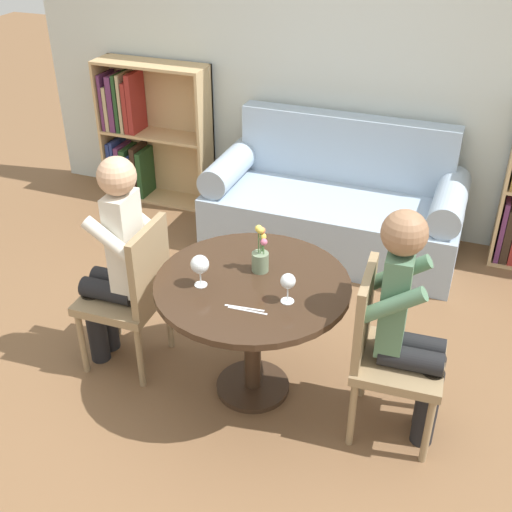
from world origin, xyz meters
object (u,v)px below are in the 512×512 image
object	(u,v)px
couch	(334,208)
flower_vase	(260,255)
bookshelf_left	(143,134)
wine_glass_left	(200,265)
chair_left	(133,291)
person_left	(115,261)
person_right	(409,324)
chair_right	(385,348)
wine_glass_right	(288,282)

from	to	relation	value
couch	flower_vase	size ratio (longest dim) A/B	7.06
bookshelf_left	flower_vase	xyz separation A→B (m)	(1.71, -1.81, 0.25)
wine_glass_left	bookshelf_left	bearing A→B (deg)	126.01
chair_left	person_left	size ratio (longest dim) A/B	0.71
person_right	bookshelf_left	bearing A→B (deg)	48.78
flower_vase	person_right	bearing A→B (deg)	-8.40
chair_right	person_left	size ratio (longest dim) A/B	0.71
wine_glass_left	person_left	bearing A→B (deg)	170.22
bookshelf_left	chair_right	size ratio (longest dim) A/B	1.28
bookshelf_left	wine_glass_right	size ratio (longest dim) A/B	7.59
wine_glass_right	couch	bearing A→B (deg)	96.93
bookshelf_left	chair_right	world-z (taller)	bookshelf_left
wine_glass_left	flower_vase	xyz separation A→B (m)	(0.22, 0.23, -0.03)
person_left	wine_glass_right	size ratio (longest dim) A/B	8.33
couch	person_left	distance (m)	1.89
couch	wine_glass_right	size ratio (longest dim) A/B	11.93
chair_left	flower_vase	size ratio (longest dim) A/B	3.50
chair_right	person_right	distance (m)	0.19
chair_left	flower_vase	bearing A→B (deg)	99.55
person_left	flower_vase	world-z (taller)	person_left
person_left	wine_glass_left	bearing A→B (deg)	78.90
couch	person_right	xyz separation A→B (m)	(0.77, -1.66, 0.35)
flower_vase	wine_glass_right	bearing A→B (deg)	-43.83
bookshelf_left	person_right	size ratio (longest dim) A/B	0.94
chair_right	flower_vase	distance (m)	0.76
bookshelf_left	wine_glass_left	world-z (taller)	bookshelf_left
bookshelf_left	wine_glass_left	bearing A→B (deg)	-53.99
wine_glass_right	flower_vase	world-z (taller)	flower_vase
person_left	wine_glass_left	size ratio (longest dim) A/B	7.63
chair_right	wine_glass_left	world-z (taller)	chair_right
wine_glass_left	flower_vase	bearing A→B (deg)	45.78
chair_right	flower_vase	bearing A→B (deg)	76.45
couch	bookshelf_left	size ratio (longest dim) A/B	1.57
person_left	wine_glass_right	bearing A→B (deg)	84.41
chair_left	person_left	bearing A→B (deg)	-89.11
person_left	flower_vase	xyz separation A→B (m)	(0.77, 0.13, 0.13)
person_right	wine_glass_left	distance (m)	1.02
couch	chair_right	distance (m)	1.82
chair_right	person_left	world-z (taller)	person_left
wine_glass_left	flower_vase	size ratio (longest dim) A/B	0.65
couch	wine_glass_left	size ratio (longest dim) A/B	10.93
person_right	flower_vase	xyz separation A→B (m)	(-0.78, 0.11, 0.14)
couch	flower_vase	world-z (taller)	flower_vase
flower_vase	person_left	bearing A→B (deg)	-170.11
bookshelf_left	wine_glass_right	xyz separation A→B (m)	(1.92, -2.02, 0.27)
bookshelf_left	person_left	distance (m)	2.17
bookshelf_left	flower_vase	bearing A→B (deg)	-46.74
bookshelf_left	flower_vase	world-z (taller)	bookshelf_left
person_right	chair_left	bearing A→B (deg)	87.27
bookshelf_left	chair_right	xyz separation A→B (m)	(2.39, -1.94, -0.05)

